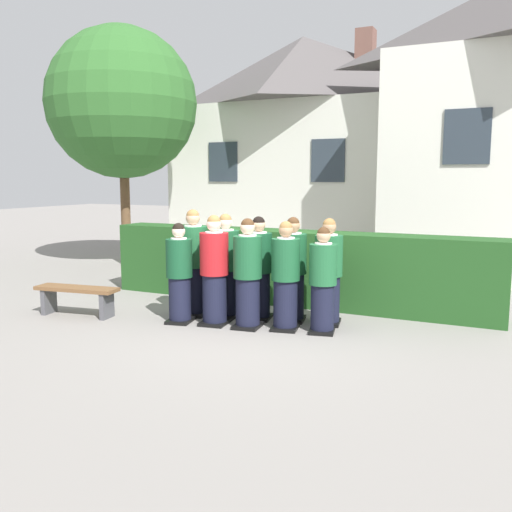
{
  "coord_description": "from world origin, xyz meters",
  "views": [
    {
      "loc": [
        3.59,
        -7.29,
        2.24
      ],
      "look_at": [
        0.0,
        0.26,
        1.05
      ],
      "focal_mm": 38.78,
      "sensor_mm": 36.0,
      "label": 1
    }
  ],
  "objects_px": {
    "student_in_red_blazer": "(214,273)",
    "student_rear_row_1": "(226,268)",
    "student_front_row_2": "(248,276)",
    "student_rear_row_0": "(194,265)",
    "wooden_bench": "(77,295)",
    "student_front_row_0": "(179,275)",
    "student_rear_row_4": "(328,274)",
    "student_rear_row_2": "(259,271)",
    "student_front_row_4": "(323,283)",
    "student_rear_row_3": "(293,272)",
    "student_front_row_3": "(286,278)"
  },
  "relations": [
    {
      "from": "student_in_red_blazer",
      "to": "student_front_row_2",
      "type": "relative_size",
      "value": 1.02
    },
    {
      "from": "student_front_row_0",
      "to": "student_rear_row_4",
      "type": "distance_m",
      "value": 2.29
    },
    {
      "from": "student_front_row_0",
      "to": "student_front_row_3",
      "type": "xyz_separation_m",
      "value": [
        1.64,
        0.33,
        0.03
      ]
    },
    {
      "from": "student_front_row_3",
      "to": "student_rear_row_0",
      "type": "relative_size",
      "value": 0.93
    },
    {
      "from": "student_rear_row_0",
      "to": "student_rear_row_4",
      "type": "relative_size",
      "value": 1.06
    },
    {
      "from": "student_front_row_0",
      "to": "student_rear_row_2",
      "type": "relative_size",
      "value": 0.95
    },
    {
      "from": "student_front_row_0",
      "to": "student_in_red_blazer",
      "type": "xyz_separation_m",
      "value": [
        0.55,
        0.13,
        0.06
      ]
    },
    {
      "from": "student_front_row_4",
      "to": "student_rear_row_1",
      "type": "distance_m",
      "value": 1.72
    },
    {
      "from": "student_front_row_0",
      "to": "student_rear_row_0",
      "type": "xyz_separation_m",
      "value": [
        -0.06,
        0.5,
        0.09
      ]
    },
    {
      "from": "student_front_row_0",
      "to": "student_rear_row_3",
      "type": "bearing_deg",
      "value": 28.59
    },
    {
      "from": "student_in_red_blazer",
      "to": "student_rear_row_3",
      "type": "xyz_separation_m",
      "value": [
        1.0,
        0.71,
        -0.02
      ]
    },
    {
      "from": "student_front_row_4",
      "to": "student_front_row_0",
      "type": "bearing_deg",
      "value": -169.42
    },
    {
      "from": "student_in_red_blazer",
      "to": "student_front_row_4",
      "type": "xyz_separation_m",
      "value": [
        1.64,
        0.27,
        -0.07
      ]
    },
    {
      "from": "student_front_row_0",
      "to": "student_rear_row_2",
      "type": "distance_m",
      "value": 1.24
    },
    {
      "from": "student_front_row_0",
      "to": "student_rear_row_0",
      "type": "relative_size",
      "value": 0.9
    },
    {
      "from": "student_rear_row_0",
      "to": "student_rear_row_4",
      "type": "distance_m",
      "value": 2.2
    },
    {
      "from": "student_front_row_0",
      "to": "student_rear_row_2",
      "type": "bearing_deg",
      "value": 34.89
    },
    {
      "from": "student_front_row_0",
      "to": "student_rear_row_1",
      "type": "bearing_deg",
      "value": 51.52
    },
    {
      "from": "student_in_red_blazer",
      "to": "student_front_row_4",
      "type": "relative_size",
      "value": 1.09
    },
    {
      "from": "student_in_red_blazer",
      "to": "student_rear_row_1",
      "type": "xyz_separation_m",
      "value": [
        -0.06,
        0.48,
        -0.01
      ]
    },
    {
      "from": "student_front_row_4",
      "to": "student_in_red_blazer",
      "type": "bearing_deg",
      "value": -170.5
    },
    {
      "from": "student_in_red_blazer",
      "to": "student_front_row_4",
      "type": "distance_m",
      "value": 1.67
    },
    {
      "from": "student_front_row_2",
      "to": "student_rear_row_1",
      "type": "height_order",
      "value": "student_rear_row_1"
    },
    {
      "from": "student_in_red_blazer",
      "to": "student_rear_row_4",
      "type": "height_order",
      "value": "student_in_red_blazer"
    },
    {
      "from": "student_in_red_blazer",
      "to": "student_front_row_3",
      "type": "height_order",
      "value": "student_in_red_blazer"
    },
    {
      "from": "student_front_row_0",
      "to": "wooden_bench",
      "type": "xyz_separation_m",
      "value": [
        -1.73,
        -0.39,
        -0.39
      ]
    },
    {
      "from": "student_front_row_2",
      "to": "student_rear_row_4",
      "type": "height_order",
      "value": "student_front_row_2"
    },
    {
      "from": "student_front_row_0",
      "to": "student_rear_row_3",
      "type": "height_order",
      "value": "student_rear_row_3"
    },
    {
      "from": "student_front_row_3",
      "to": "student_rear_row_2",
      "type": "distance_m",
      "value": 0.72
    },
    {
      "from": "student_front_row_4",
      "to": "student_rear_row_4",
      "type": "height_order",
      "value": "student_rear_row_4"
    },
    {
      "from": "student_rear_row_2",
      "to": "student_rear_row_4",
      "type": "distance_m",
      "value": 1.11
    },
    {
      "from": "student_rear_row_1",
      "to": "wooden_bench",
      "type": "xyz_separation_m",
      "value": [
        -2.22,
        -0.99,
        -0.45
      ]
    },
    {
      "from": "student_front_row_2",
      "to": "student_front_row_3",
      "type": "distance_m",
      "value": 0.56
    },
    {
      "from": "student_front_row_2",
      "to": "student_rear_row_1",
      "type": "distance_m",
      "value": 0.75
    },
    {
      "from": "student_front_row_2",
      "to": "student_rear_row_0",
      "type": "height_order",
      "value": "student_rear_row_0"
    },
    {
      "from": "student_rear_row_0",
      "to": "student_rear_row_3",
      "type": "relative_size",
      "value": 1.06
    },
    {
      "from": "student_rear_row_1",
      "to": "student_rear_row_4",
      "type": "distance_m",
      "value": 1.65
    },
    {
      "from": "student_rear_row_3",
      "to": "student_rear_row_4",
      "type": "xyz_separation_m",
      "value": [
        0.56,
        0.05,
        -0.0
      ]
    },
    {
      "from": "student_front_row_4",
      "to": "student_front_row_3",
      "type": "bearing_deg",
      "value": -172.15
    },
    {
      "from": "student_in_red_blazer",
      "to": "student_front_row_4",
      "type": "height_order",
      "value": "student_in_red_blazer"
    },
    {
      "from": "student_front_row_4",
      "to": "student_rear_row_1",
      "type": "bearing_deg",
      "value": 173.27
    },
    {
      "from": "student_front_row_4",
      "to": "wooden_bench",
      "type": "relative_size",
      "value": 1.07
    },
    {
      "from": "student_in_red_blazer",
      "to": "student_rear_row_4",
      "type": "xyz_separation_m",
      "value": [
        1.57,
        0.76,
        -0.02
      ]
    },
    {
      "from": "student_front_row_4",
      "to": "student_rear_row_2",
      "type": "bearing_deg",
      "value": 165.43
    },
    {
      "from": "student_front_row_3",
      "to": "student_in_red_blazer",
      "type": "bearing_deg",
      "value": -169.68
    },
    {
      "from": "student_front_row_0",
      "to": "student_rear_row_0",
      "type": "distance_m",
      "value": 0.52
    },
    {
      "from": "student_front_row_4",
      "to": "student_rear_row_3",
      "type": "height_order",
      "value": "student_rear_row_3"
    },
    {
      "from": "student_rear_row_0",
      "to": "student_rear_row_3",
      "type": "xyz_separation_m",
      "value": [
        1.6,
        0.34,
        -0.05
      ]
    },
    {
      "from": "student_front_row_3",
      "to": "wooden_bench",
      "type": "bearing_deg",
      "value": -167.98
    },
    {
      "from": "student_front_row_0",
      "to": "student_rear_row_2",
      "type": "xyz_separation_m",
      "value": [
        1.02,
        0.71,
        0.04
      ]
    }
  ]
}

